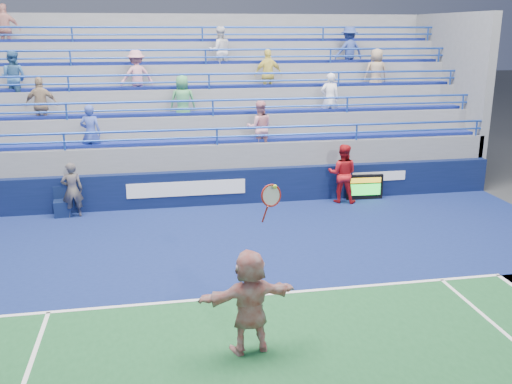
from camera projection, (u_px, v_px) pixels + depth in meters
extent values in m
plane|color=#333538|center=(257.00, 296.00, 11.71)|extent=(120.00, 120.00, 0.00)
cube|color=navy|center=(240.00, 255.00, 13.79)|extent=(18.00, 8.40, 0.02)
cube|color=white|center=(257.00, 295.00, 11.71)|extent=(11.00, 0.10, 0.01)
cube|color=white|center=(258.00, 297.00, 11.61)|extent=(0.08, 0.30, 0.01)
cube|color=#091334|center=(219.00, 187.00, 17.71)|extent=(18.00, 0.30, 1.10)
cube|color=white|center=(187.00, 189.00, 17.37)|extent=(3.60, 0.02, 0.45)
cube|color=white|center=(379.00, 176.00, 18.42)|extent=(1.80, 0.02, 0.30)
cube|color=slate|center=(209.00, 166.00, 20.50)|extent=(18.00, 5.60, 1.10)
cube|color=slate|center=(209.00, 156.00, 20.39)|extent=(18.00, 5.60, 1.85)
cube|color=navy|center=(216.00, 141.00, 17.90)|extent=(17.40, 0.45, 0.10)
cylinder|color=#2048B0|center=(217.00, 129.00, 17.40)|extent=(18.00, 0.07, 0.07)
cube|color=slate|center=(207.00, 143.00, 20.76)|extent=(18.00, 4.60, 2.60)
cube|color=navy|center=(212.00, 113.00, 18.64)|extent=(17.40, 0.45, 0.10)
cylinder|color=#2048B0|center=(213.00, 100.00, 18.14)|extent=(18.00, 0.07, 0.07)
cube|color=slate|center=(205.00, 130.00, 21.13)|extent=(18.00, 3.60, 3.35)
cube|color=navy|center=(208.00, 87.00, 19.38)|extent=(17.40, 0.45, 0.10)
cylinder|color=#2048B0|center=(209.00, 74.00, 18.88)|extent=(18.00, 0.07, 0.07)
cube|color=slate|center=(204.00, 118.00, 21.50)|extent=(18.00, 2.60, 4.10)
cube|color=navy|center=(205.00, 62.00, 20.12)|extent=(17.40, 0.45, 0.10)
cylinder|color=#2048B0|center=(205.00, 50.00, 19.62)|extent=(18.00, 0.07, 0.07)
cube|color=slate|center=(202.00, 106.00, 21.87)|extent=(18.00, 1.60, 4.85)
cube|color=navy|center=(202.00, 40.00, 20.86)|extent=(17.40, 0.45, 0.10)
cylinder|color=#2048B0|center=(202.00, 27.00, 20.36)|extent=(18.00, 0.07, 0.07)
imported|color=#384DA9|center=(91.00, 133.00, 17.14)|extent=(0.69, 0.52, 1.70)
imported|color=#2E418A|center=(349.00, 50.00, 20.95)|extent=(1.19, 0.81, 1.70)
imported|color=white|center=(330.00, 98.00, 19.24)|extent=(0.68, 0.50, 1.70)
imported|color=#45995C|center=(183.00, 102.00, 18.38)|extent=(0.84, 0.56, 1.70)
imported|color=tan|center=(42.00, 105.00, 17.61)|extent=(1.01, 0.46, 1.70)
imported|color=#D5928A|center=(6.00, 29.00, 19.58)|extent=(1.03, 0.49, 1.70)
imported|color=tan|center=(376.00, 73.00, 20.33)|extent=(0.86, 0.58, 1.70)
imported|color=white|center=(220.00, 51.00, 20.11)|extent=(0.89, 0.73, 1.70)
imported|color=#33639A|center=(14.00, 78.00, 18.19)|extent=(0.98, 0.86, 1.70)
imported|color=pink|center=(137.00, 76.00, 18.86)|extent=(1.23, 0.90, 1.70)
imported|color=#F7E360|center=(268.00, 74.00, 19.64)|extent=(1.04, 0.52, 1.70)
imported|color=pink|center=(259.00, 128.00, 18.04)|extent=(0.86, 0.69, 1.70)
cube|color=black|center=(365.00, 187.00, 18.26)|extent=(1.18, 0.18, 0.81)
cube|color=gold|center=(366.00, 180.00, 18.12)|extent=(1.00, 0.02, 0.16)
cube|color=#19E533|center=(365.00, 190.00, 18.21)|extent=(1.00, 0.02, 0.37)
cube|color=#0C173B|center=(63.00, 208.00, 16.66)|extent=(0.53, 0.53, 0.48)
cube|color=#0C173B|center=(62.00, 192.00, 16.74)|extent=(0.48, 0.10, 0.37)
imported|color=silver|center=(250.00, 302.00, 9.48)|extent=(1.75, 0.75, 1.83)
torus|color=maroon|center=(271.00, 196.00, 9.04)|extent=(0.38, 0.21, 0.37)
cylinder|color=maroon|center=(265.00, 214.00, 9.11)|extent=(0.08, 0.21, 0.33)
sphere|color=#C1DC33|center=(275.00, 187.00, 8.96)|extent=(0.07, 0.07, 0.07)
imported|color=#131536|center=(72.00, 190.00, 16.42)|extent=(0.65, 0.48, 1.64)
imported|color=#B4141A|center=(342.00, 174.00, 17.82)|extent=(1.10, 0.99, 1.86)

